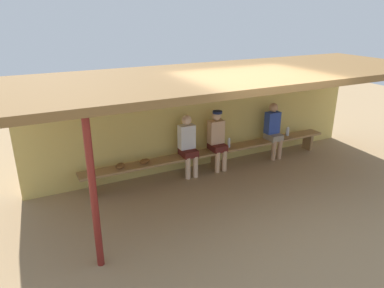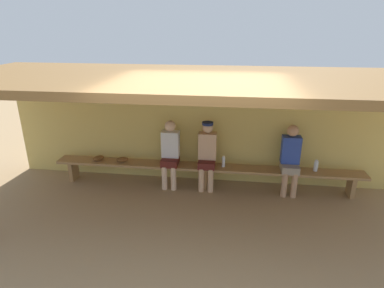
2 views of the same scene
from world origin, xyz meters
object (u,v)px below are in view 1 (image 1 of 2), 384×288
at_px(player_shirtless_tan, 273,128).
at_px(baseball_glove_dark_brown, 120,166).
at_px(support_post, 94,196).
at_px(water_bottle_green, 288,132).
at_px(player_in_red, 188,143).
at_px(water_bottle_orange, 229,143).
at_px(player_in_white, 217,137).
at_px(bench, 216,153).
at_px(baseball_glove_worn, 145,161).

xyz_separation_m(player_shirtless_tan, baseball_glove_dark_brown, (-3.77, -0.00, -0.22)).
relative_size(support_post, player_shirtless_tan, 1.65).
bearing_deg(water_bottle_green, player_in_red, -179.15).
xyz_separation_m(support_post, water_bottle_orange, (3.44, 2.11, -0.54)).
relative_size(player_shirtless_tan, player_in_white, 0.99).
relative_size(support_post, baseball_glove_dark_brown, 9.17).
bearing_deg(bench, baseball_glove_worn, -179.86).
relative_size(player_in_red, player_shirtless_tan, 1.00).
height_order(support_post, player_shirtless_tan, support_post).
bearing_deg(player_shirtless_tan, baseball_glove_dark_brown, -179.94).
bearing_deg(baseball_glove_dark_brown, water_bottle_orange, 126.05).
distance_m(support_post, player_in_red, 3.21).
bearing_deg(player_in_white, bench, -173.36).
bearing_deg(player_in_white, player_shirtless_tan, -0.02).
height_order(bench, baseball_glove_worn, baseball_glove_worn).
height_order(player_in_white, baseball_glove_worn, player_in_white).
distance_m(bench, baseball_glove_worn, 1.68).
height_order(bench, water_bottle_orange, water_bottle_orange).
xyz_separation_m(player_in_white, water_bottle_green, (2.05, 0.04, -0.18)).
relative_size(bench, water_bottle_orange, 27.20).
bearing_deg(player_shirtless_tan, player_in_white, 179.98).
distance_m(player_in_red, player_in_white, 0.72).
bearing_deg(water_bottle_orange, water_bottle_green, 0.96).
distance_m(bench, player_in_red, 0.77).
relative_size(water_bottle_green, baseball_glove_dark_brown, 0.92).
bearing_deg(support_post, water_bottle_green, 22.54).
bearing_deg(player_in_red, support_post, -138.75).
relative_size(bench, player_in_white, 4.46).
bearing_deg(water_bottle_orange, support_post, -148.42).
height_order(player_in_red, water_bottle_orange, player_in_red).
xyz_separation_m(player_in_red, water_bottle_green, (2.77, 0.04, -0.16)).
bearing_deg(player_shirtless_tan, water_bottle_orange, 179.45).
relative_size(support_post, water_bottle_green, 9.95).
bearing_deg(water_bottle_orange, baseball_glove_worn, -179.46).
height_order(player_shirtless_tan, water_bottle_orange, player_shirtless_tan).
bearing_deg(player_in_white, baseball_glove_dark_brown, -179.88).
bearing_deg(bench, water_bottle_green, 1.21).
xyz_separation_m(player_in_red, player_shirtless_tan, (2.28, 0.00, 0.00)).
relative_size(water_bottle_orange, baseball_glove_worn, 0.92).
bearing_deg(support_post, baseball_glove_dark_brown, 66.50).
height_order(support_post, bench, support_post).
height_order(water_bottle_green, baseball_glove_worn, water_bottle_green).
bearing_deg(player_in_white, water_bottle_orange, 2.03).
bearing_deg(water_bottle_green, water_bottle_orange, -179.04).
relative_size(player_in_white, baseball_glove_dark_brown, 5.60).
bearing_deg(baseball_glove_worn, water_bottle_orange, -24.30).
xyz_separation_m(support_post, baseball_glove_dark_brown, (0.91, 2.10, -0.60)).
height_order(bench, water_bottle_green, water_bottle_green).
height_order(player_shirtless_tan, baseball_glove_worn, player_shirtless_tan).
xyz_separation_m(bench, baseball_glove_dark_brown, (-2.18, -0.00, 0.12)).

